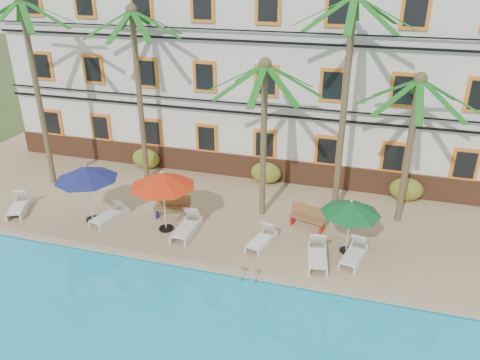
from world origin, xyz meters
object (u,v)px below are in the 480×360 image
(umbrella_red, at_px, (162,180))
(pool_ladder, at_px, (249,278))
(lounger_e, at_px, (318,255))
(palm_d, at_px, (347,80))
(palm_a, at_px, (33,69))
(umbrella_blue, at_px, (86,173))
(lounger_d, at_px, (262,239))
(palm_b, at_px, (137,73))
(palm_c, at_px, (264,116))
(palm_e, at_px, (413,127))
(bench_left, at_px, (172,206))
(lounger_a, at_px, (19,206))
(lounger_c, at_px, (187,226))
(bench_right, at_px, (308,217))
(umbrella_green, at_px, (351,208))
(lounger_b, at_px, (110,214))
(lounger_f, at_px, (354,254))

(umbrella_red, xyz_separation_m, pool_ladder, (4.12, -2.16, -2.23))
(lounger_e, bearing_deg, palm_d, 87.23)
(palm_a, height_order, umbrella_red, palm_a)
(palm_d, height_order, pool_ladder, palm_d)
(umbrella_blue, distance_m, lounger_d, 7.61)
(palm_b, xyz_separation_m, lounger_d, (7.08, -4.33, -5.08))
(palm_c, xyz_separation_m, lounger_d, (0.61, -2.41, -4.15))
(palm_a, relative_size, palm_e, 1.40)
(umbrella_blue, bearing_deg, bench_left, 22.72)
(palm_e, height_order, lounger_e, palm_e)
(palm_d, relative_size, lounger_d, 5.21)
(palm_c, relative_size, lounger_e, 3.47)
(lounger_a, height_order, lounger_c, lounger_c)
(lounger_d, xyz_separation_m, bench_right, (1.50, 1.83, 0.22))
(umbrella_red, distance_m, lounger_d, 4.51)
(lounger_d, bearing_deg, pool_ladder, -88.42)
(umbrella_green, bearing_deg, lounger_a, -176.62)
(umbrella_red, xyz_separation_m, bench_right, (5.55, 1.83, -1.76))
(palm_a, relative_size, palm_b, 1.06)
(palm_b, height_order, lounger_b, palm_b)
(palm_c, height_order, umbrella_green, palm_c)
(palm_b, bearing_deg, pool_ladder, -42.30)
(umbrella_blue, height_order, bench_right, umbrella_blue)
(palm_a, distance_m, lounger_e, 14.82)
(lounger_b, height_order, bench_right, bench_right)
(palm_a, relative_size, umbrella_blue, 3.43)
(palm_b, xyz_separation_m, umbrella_blue, (-0.27, -4.52, -3.15))
(lounger_c, height_order, lounger_f, lounger_c)
(palm_b, bearing_deg, lounger_c, -47.66)
(palm_a, height_order, lounger_f, palm_a)
(palm_e, relative_size, lounger_f, 3.43)
(palm_e, relative_size, umbrella_blue, 2.45)
(palm_b, relative_size, palm_d, 0.91)
(palm_d, xyz_separation_m, umbrella_red, (-6.45, -3.49, -3.56))
(pool_ladder, bearing_deg, umbrella_green, 39.88)
(palm_c, xyz_separation_m, lounger_f, (4.09, -2.46, -4.13))
(palm_c, bearing_deg, palm_a, 179.10)
(palm_a, distance_m, lounger_f, 15.91)
(lounger_e, bearing_deg, lounger_f, 19.93)
(palm_d, xyz_separation_m, bench_right, (-0.90, -1.66, -5.32))
(palm_e, bearing_deg, pool_ladder, -131.79)
(lounger_e, relative_size, bench_right, 1.23)
(palm_e, height_order, lounger_f, palm_e)
(palm_b, bearing_deg, lounger_a, -128.71)
(lounger_a, distance_m, lounger_f, 14.36)
(palm_a, relative_size, bench_left, 5.59)
(palm_a, relative_size, palm_d, 0.96)
(umbrella_blue, distance_m, umbrella_green, 10.54)
(umbrella_green, height_order, lounger_b, umbrella_green)
(umbrella_red, bearing_deg, lounger_b, 179.12)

